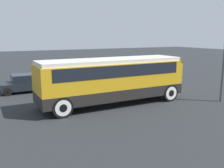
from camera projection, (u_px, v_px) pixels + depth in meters
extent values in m
plane|color=#26282B|center=(112.00, 104.00, 15.99)|extent=(120.00, 120.00, 0.00)
cube|color=black|center=(112.00, 92.00, 15.84)|extent=(9.32, 2.54, 0.66)
cube|color=gold|center=(112.00, 75.00, 15.62)|extent=(9.32, 2.54, 1.54)
cube|color=black|center=(112.00, 69.00, 15.55)|extent=(8.20, 2.58, 0.69)
cube|color=silver|center=(112.00, 60.00, 15.45)|extent=(9.13, 2.34, 0.22)
cube|color=gold|center=(168.00, 73.00, 17.74)|extent=(0.36, 2.44, 1.76)
cylinder|color=black|center=(170.00, 93.00, 16.61)|extent=(1.13, 0.28, 1.13)
cylinder|color=silver|center=(170.00, 93.00, 16.61)|extent=(0.88, 0.30, 0.88)
cylinder|color=black|center=(170.00, 93.00, 16.61)|extent=(0.43, 0.32, 0.43)
cylinder|color=black|center=(149.00, 87.00, 18.62)|extent=(1.13, 0.28, 1.13)
cylinder|color=silver|center=(149.00, 87.00, 18.62)|extent=(0.88, 0.30, 0.88)
cylinder|color=black|center=(149.00, 87.00, 18.62)|extent=(0.43, 0.32, 0.43)
cylinder|color=black|center=(63.00, 108.00, 13.23)|extent=(1.13, 0.28, 1.13)
cylinder|color=silver|center=(63.00, 108.00, 13.23)|extent=(0.88, 0.30, 0.88)
cylinder|color=black|center=(63.00, 108.00, 13.23)|extent=(0.43, 0.32, 0.43)
cylinder|color=black|center=(51.00, 98.00, 15.24)|extent=(1.13, 0.28, 1.13)
cylinder|color=silver|center=(51.00, 98.00, 15.24)|extent=(0.88, 0.30, 0.88)
cylinder|color=black|center=(51.00, 98.00, 15.24)|extent=(0.43, 0.32, 0.43)
cube|color=#2D5638|center=(85.00, 76.00, 23.94)|extent=(4.66, 1.89, 0.55)
cube|color=black|center=(83.00, 70.00, 23.75)|extent=(2.42, 1.70, 0.58)
cylinder|color=black|center=(106.00, 77.00, 24.10)|extent=(0.66, 0.22, 0.66)
cylinder|color=black|center=(106.00, 77.00, 24.10)|extent=(0.25, 0.26, 0.25)
cylinder|color=black|center=(99.00, 75.00, 25.58)|extent=(0.66, 0.22, 0.66)
cylinder|color=black|center=(99.00, 75.00, 25.58)|extent=(0.25, 0.26, 0.25)
cylinder|color=black|center=(69.00, 81.00, 22.38)|extent=(0.66, 0.22, 0.66)
cylinder|color=black|center=(69.00, 81.00, 22.38)|extent=(0.25, 0.26, 0.25)
cylinder|color=black|center=(63.00, 78.00, 23.86)|extent=(0.66, 0.22, 0.66)
cylinder|color=black|center=(63.00, 78.00, 23.86)|extent=(0.25, 0.26, 0.25)
cube|color=black|center=(30.00, 85.00, 19.53)|extent=(4.29, 1.82, 0.56)
cube|color=black|center=(27.00, 78.00, 19.34)|extent=(2.23, 1.64, 0.58)
cylinder|color=black|center=(54.00, 87.00, 19.64)|extent=(0.62, 0.22, 0.62)
cylinder|color=black|center=(54.00, 87.00, 19.64)|extent=(0.24, 0.26, 0.24)
cylinder|color=black|center=(49.00, 84.00, 21.06)|extent=(0.62, 0.22, 0.62)
cylinder|color=black|center=(49.00, 84.00, 21.06)|extent=(0.24, 0.26, 0.24)
cylinder|color=black|center=(7.00, 92.00, 18.07)|extent=(0.62, 0.22, 0.62)
cylinder|color=black|center=(7.00, 92.00, 18.07)|extent=(0.24, 0.26, 0.24)
cylinder|color=black|center=(5.00, 88.00, 19.49)|extent=(0.62, 0.22, 0.62)
cylinder|color=black|center=(5.00, 88.00, 19.49)|extent=(0.24, 0.26, 0.24)
cylinder|color=#515156|center=(224.00, 58.00, 16.07)|extent=(0.16, 0.16, 5.76)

